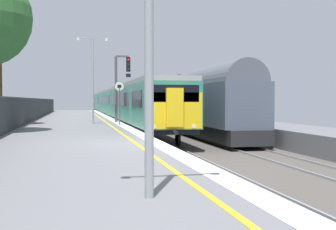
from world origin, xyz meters
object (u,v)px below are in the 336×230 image
Objects in this scene: freight_train_adjacent_track at (167,100)px; speed_limit_sign at (119,97)px; signal_gantry at (120,80)px; commuter_train_at_platform at (115,102)px; platform_lamp_mid at (93,72)px.

speed_limit_sign is at bearing -113.00° from freight_train_adjacent_track.
freight_train_adjacent_track reaches higher than speed_limit_sign.
freight_train_adjacent_track is 11.82m from signal_gantry.
freight_train_adjacent_track reaches higher than commuter_train_at_platform.
freight_train_adjacent_track is 14.97m from speed_limit_sign.
signal_gantry reaches higher than freight_train_adjacent_track.
freight_train_adjacent_track is 7.40× the size of platform_lamp_mid.
freight_train_adjacent_track is at bearing 62.27° from signal_gantry.
commuter_train_at_platform is 13.66× the size of signal_gantry.
freight_train_adjacent_track is (4.00, -10.11, 0.23)m from commuter_train_at_platform.
freight_train_adjacent_track is at bearing 67.00° from speed_limit_sign.
platform_lamp_mid is (-1.92, -1.62, 0.43)m from signal_gantry.
freight_train_adjacent_track is 14.21m from platform_lamp_mid.
commuter_train_at_platform is 10.88m from freight_train_adjacent_track.
platform_lamp_mid is at bearing -139.92° from signal_gantry.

